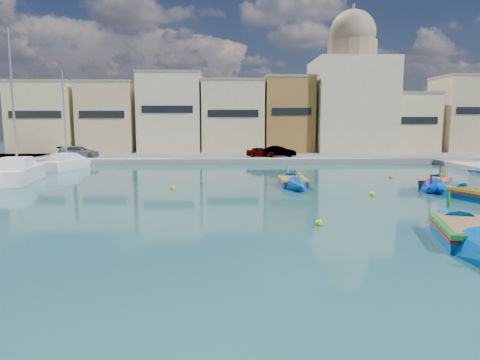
# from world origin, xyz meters

# --- Properties ---
(ground) EXTENTS (160.00, 160.00, 0.00)m
(ground) POSITION_xyz_m (0.00, 0.00, 0.00)
(ground) COLOR #163A42
(ground) RESTS_ON ground
(north_quay) EXTENTS (80.00, 8.00, 0.60)m
(north_quay) POSITION_xyz_m (0.00, 32.00, 0.30)
(north_quay) COLOR gray
(north_quay) RESTS_ON ground
(north_townhouses) EXTENTS (83.20, 7.87, 10.19)m
(north_townhouses) POSITION_xyz_m (6.68, 39.36, 5.00)
(north_townhouses) COLOR beige
(north_townhouses) RESTS_ON ground
(church_block) EXTENTS (10.00, 10.00, 19.10)m
(church_block) POSITION_xyz_m (10.00, 40.00, 8.41)
(church_block) COLOR beige
(church_block) RESTS_ON ground
(parked_cars) EXTENTS (26.59, 2.08, 1.26)m
(parked_cars) POSITION_xyz_m (-11.82, 30.50, 1.21)
(parked_cars) COLOR #4C1919
(parked_cars) RESTS_ON north_quay
(luzzu_blue_cabin) EXTENTS (4.70, 7.92, 2.76)m
(luzzu_blue_cabin) POSITION_xyz_m (8.50, 6.86, 0.34)
(luzzu_blue_cabin) COLOR #0052AD
(luzzu_blue_cabin) RESTS_ON ground
(luzzu_cyan_mid) EXTENTS (5.55, 7.39, 2.25)m
(luzzu_cyan_mid) POSITION_xyz_m (8.15, 11.66, 0.24)
(luzzu_cyan_mid) COLOR #0025A9
(luzzu_cyan_mid) RESTS_ON ground
(luzzu_green) EXTENTS (1.88, 6.87, 2.15)m
(luzzu_green) POSITION_xyz_m (-1.74, 12.76, 0.23)
(luzzu_green) COLOR #00369D
(luzzu_green) RESTS_ON ground
(luzzu_blue_south) EXTENTS (4.37, 9.50, 2.67)m
(luzzu_blue_south) POSITION_xyz_m (2.86, -1.82, 0.28)
(luzzu_blue_south) COLOR #004DA5
(luzzu_blue_south) RESTS_ON ground
(yacht_north) EXTENTS (3.90, 7.91, 10.18)m
(yacht_north) POSITION_xyz_m (-21.85, 25.65, 0.40)
(yacht_north) COLOR white
(yacht_north) RESTS_ON ground
(yacht_midnorth) EXTENTS (3.88, 9.10, 12.50)m
(yacht_midnorth) POSITION_xyz_m (-23.00, 17.34, 0.49)
(yacht_midnorth) COLOR white
(yacht_midnorth) RESTS_ON ground
(mooring_buoys) EXTENTS (25.77, 20.25, 0.36)m
(mooring_buoys) POSITION_xyz_m (3.21, 6.67, 0.08)
(mooring_buoys) COLOR yellow
(mooring_buoys) RESTS_ON ground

